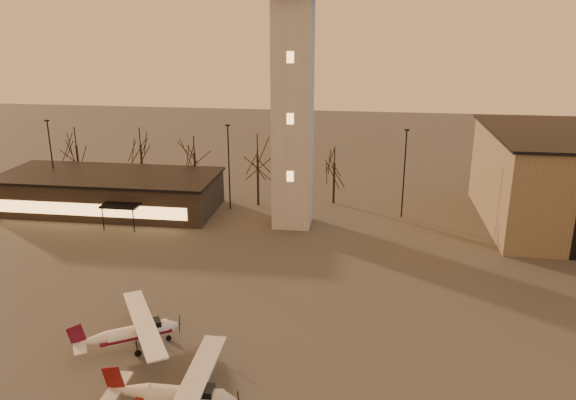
{
  "coord_description": "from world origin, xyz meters",
  "views": [
    {
      "loc": [
        7.61,
        -27.53,
        21.62
      ],
      "look_at": [
        1.89,
        13.0,
        8.32
      ],
      "focal_mm": 35.0,
      "sensor_mm": 36.0,
      "label": 1
    }
  ],
  "objects_px": {
    "control_tower": "(293,73)",
    "terminal": "(110,192)",
    "cessna_front": "(188,400)",
    "cessna_rear": "(140,335)"
  },
  "relations": [
    {
      "from": "control_tower",
      "to": "terminal",
      "type": "xyz_separation_m",
      "value": [
        -21.99,
        1.98,
        -14.17
      ]
    },
    {
      "from": "cessna_front",
      "to": "cessna_rear",
      "type": "relative_size",
      "value": 1.17
    },
    {
      "from": "cessna_rear",
      "to": "cessna_front",
      "type": "bearing_deg",
      "value": -81.39
    },
    {
      "from": "cessna_front",
      "to": "cessna_rear",
      "type": "distance_m",
      "value": 8.32
    },
    {
      "from": "cessna_front",
      "to": "cessna_rear",
      "type": "bearing_deg",
      "value": 129.75
    },
    {
      "from": "control_tower",
      "to": "cessna_front",
      "type": "relative_size",
      "value": 3.11
    },
    {
      "from": "control_tower",
      "to": "cessna_front",
      "type": "height_order",
      "value": "control_tower"
    },
    {
      "from": "cessna_rear",
      "to": "control_tower",
      "type": "bearing_deg",
      "value": 42.4
    },
    {
      "from": "cessna_front",
      "to": "terminal",
      "type": "bearing_deg",
      "value": 120.06
    },
    {
      "from": "terminal",
      "to": "cessna_rear",
      "type": "height_order",
      "value": "terminal"
    }
  ]
}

